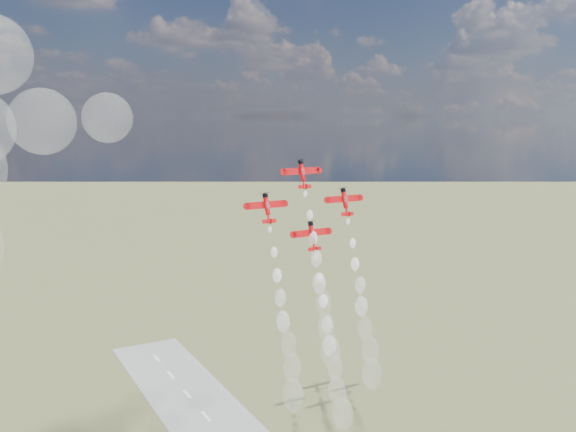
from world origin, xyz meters
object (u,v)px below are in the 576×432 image
(plane_slot, at_px, (312,235))
(plane_lead, at_px, (302,174))
(plane_right, at_px, (345,201))
(plane_left, at_px, (267,207))

(plane_slot, bearing_deg, plane_lead, 90.00)
(plane_right, bearing_deg, plane_slot, -167.40)
(plane_lead, xyz_separation_m, plane_slot, (0.00, -5.53, -16.41))
(plane_lead, bearing_deg, plane_slot, -90.00)
(plane_lead, bearing_deg, plane_left, -167.40)
(plane_left, height_order, plane_slot, plane_left)
(plane_right, bearing_deg, plane_lead, 167.40)
(plane_lead, bearing_deg, plane_right, -12.60)
(plane_lead, xyz_separation_m, plane_left, (-12.37, -2.77, -8.21))
(plane_left, xyz_separation_m, plane_right, (24.75, 0.00, 0.00))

